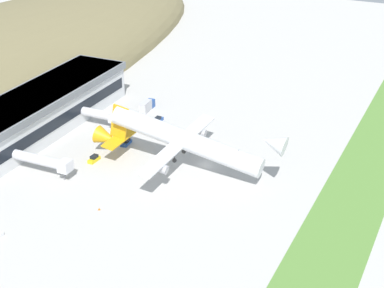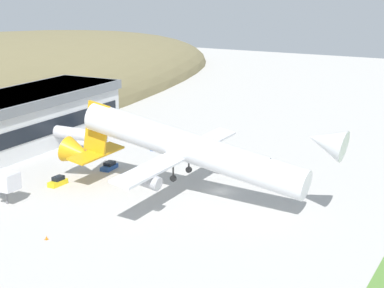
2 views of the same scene
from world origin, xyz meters
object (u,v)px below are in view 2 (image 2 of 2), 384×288
object	(u,v)px
service_car_0	(109,166)
traffic_cone_0	(150,187)
service_car_1	(158,146)
traffic_cone_1	(46,238)
fuel_truck	(146,132)
jetway_1	(82,135)
cargo_airplane	(186,149)
service_car_3	(58,182)

from	to	relation	value
service_car_0	traffic_cone_0	world-z (taller)	service_car_0
service_car_1	traffic_cone_1	xyz separation A→B (m)	(-50.23, -10.95, -0.38)
service_car_1	fuel_truck	size ratio (longest dim) A/B	0.57
traffic_cone_0	traffic_cone_1	size ratio (longest dim) A/B	1.00
jetway_1	traffic_cone_1	bearing A→B (deg)	-149.29
service_car_1	service_car_0	bearing A→B (deg)	177.07
service_car_1	traffic_cone_0	size ratio (longest dim) A/B	7.61
fuel_truck	traffic_cone_1	bearing A→B (deg)	-162.14
cargo_airplane	service_car_1	world-z (taller)	cargo_airplane
jetway_1	service_car_3	xyz separation A→B (m)	(-19.84, -9.39, -3.29)
fuel_truck	traffic_cone_1	xyz separation A→B (m)	(-56.78, -18.30, -1.27)
jetway_1	service_car_1	bearing A→B (deg)	-51.76
service_car_0	service_car_3	size ratio (longest dim) A/B	1.08
cargo_airplane	service_car_0	xyz separation A→B (m)	(7.15, 21.08, -7.99)
cargo_airplane	service_car_3	size ratio (longest dim) A/B	13.55
traffic_cone_0	fuel_truck	bearing A→B (deg)	33.06
jetway_1	fuel_truck	world-z (taller)	jetway_1
service_car_3	fuel_truck	size ratio (longest dim) A/B	0.50
jetway_1	traffic_cone_1	world-z (taller)	jetway_1
service_car_0	fuel_truck	world-z (taller)	fuel_truck
service_car_1	cargo_airplane	bearing A→B (deg)	-140.60
fuel_truck	traffic_cone_1	distance (m)	59.67
traffic_cone_0	service_car_3	bearing A→B (deg)	112.41
cargo_airplane	traffic_cone_0	distance (m)	11.59
service_car_0	traffic_cone_1	world-z (taller)	service_car_0
jetway_1	service_car_1	world-z (taller)	jetway_1
service_car_3	fuel_truck	distance (m)	36.73
fuel_truck	cargo_airplane	bearing A→B (deg)	-138.50
fuel_truck	traffic_cone_0	bearing A→B (deg)	-146.94
fuel_truck	service_car_3	bearing A→B (deg)	-173.95
cargo_airplane	traffic_cone_0	bearing A→B (deg)	82.32
jetway_1	service_car_3	distance (m)	22.19
service_car_0	traffic_cone_1	distance (m)	34.87
traffic_cone_0	traffic_cone_1	distance (m)	26.76
traffic_cone_0	traffic_cone_1	world-z (taller)	same
service_car_0	cargo_airplane	bearing A→B (deg)	-108.73
jetway_1	traffic_cone_1	xyz separation A→B (m)	(-40.09, -23.82, -3.71)
cargo_airplane	service_car_0	bearing A→B (deg)	71.27
fuel_truck	traffic_cone_0	distance (m)	35.87
service_car_3	traffic_cone_1	distance (m)	24.88
traffic_cone_1	service_car_0	bearing A→B (deg)	19.86
jetway_1	cargo_airplane	world-z (taller)	cargo_airplane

